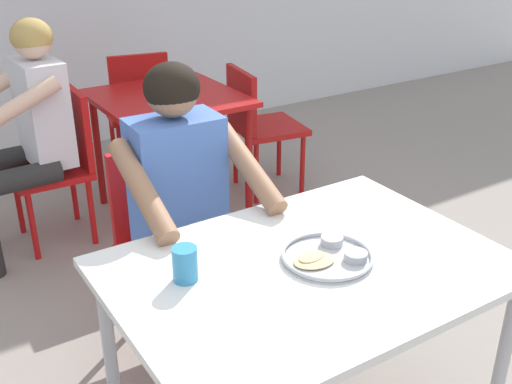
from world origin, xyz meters
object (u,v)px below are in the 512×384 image
table_foreground (307,285)px  drinking_cup (185,263)px  chair_red_left (62,155)px  chair_foreground (168,235)px  thali_tray (329,255)px  patron_background (26,120)px  chair_red_right (258,121)px  table_background_red (168,112)px  chair_red_far (139,107)px  diner_foreground (188,201)px

table_foreground → drinking_cup: bearing=160.3°
table_foreground → drinking_cup: drinking_cup is taller
drinking_cup → chair_red_left: size_ratio=0.12×
table_foreground → chair_foreground: bearing=96.0°
drinking_cup → thali_tray: bearing=-17.4°
patron_background → chair_red_left: bearing=17.0°
chair_red_right → chair_foreground: bearing=-136.9°
drinking_cup → table_background_red: size_ratio=0.13×
table_foreground → chair_red_left: size_ratio=1.38×
chair_red_right → patron_background: patron_background is taller
chair_red_right → chair_red_far: size_ratio=0.93×
diner_foreground → table_background_red: bearing=68.0°
table_foreground → table_background_red: (0.42, 1.91, -0.03)m
diner_foreground → chair_red_left: size_ratio=1.45×
chair_red_far → diner_foreground: bearing=-106.9°
drinking_cup → patron_background: (-0.02, 1.78, -0.07)m
table_foreground → table_background_red: bearing=77.4°
table_foreground → chair_red_far: size_ratio=1.33×
chair_red_right → table_foreground: bearing=-118.6°
table_background_red → patron_background: bearing=-179.7°
thali_tray → drinking_cup: size_ratio=2.70×
diner_foreground → chair_red_left: bearing=94.6°
table_foreground → chair_red_far: 2.52m
thali_tray → patron_background: size_ratio=0.23×
table_foreground → chair_red_left: chair_red_left is taller
table_background_red → chair_red_left: chair_red_left is taller
table_foreground → patron_background: patron_background is taller
drinking_cup → chair_red_left: 1.86m
table_background_red → chair_red_right: chair_red_right is taller
thali_tray → table_foreground: bearing=174.7°
thali_tray → diner_foreground: diner_foreground is taller
table_background_red → chair_red_left: size_ratio=0.95×
chair_red_right → diner_foreground: bearing=-131.6°
thali_tray → chair_red_left: 2.00m
thali_tray → drinking_cup: bearing=162.6°
chair_red_left → patron_background: patron_background is taller
table_foreground → diner_foreground: diner_foreground is taller
chair_red_right → table_background_red: bearing=178.1°
chair_foreground → diner_foreground: size_ratio=0.68×
chair_red_right → patron_background: size_ratio=0.66×
chair_red_left → chair_red_far: bearing=38.1°
thali_tray → patron_background: patron_background is taller
thali_tray → chair_red_left: size_ratio=0.33×
table_background_red → chair_red_far: size_ratio=0.92×
chair_red_right → chair_red_far: chair_red_far is taller
chair_foreground → chair_red_far: 1.73m
table_background_red → chair_red_right: bearing=-1.9°
table_background_red → chair_red_left: bearing=175.7°
drinking_cup → chair_foreground: 0.83m
diner_foreground → table_background_red: (0.52, 1.28, -0.09)m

